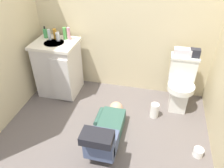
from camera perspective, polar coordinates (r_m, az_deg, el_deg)
The scene contains 16 objects.
ground_plane at distance 2.86m, azimuth -1.74°, elevation -12.01°, with size 3.03×3.00×0.04m, color #625956.
wall_back at distance 3.10m, azimuth 2.98°, elevation 18.49°, with size 2.69×0.08×2.40m, color beige.
toilet at distance 3.12m, azimuth 17.41°, elevation -0.02°, with size 0.36×0.46×0.75m.
vanity_cabinet at distance 3.35m, azimuth -13.70°, elevation 4.19°, with size 0.60×0.53×0.82m.
faucet at distance 3.27m, azimuth -13.77°, elevation 12.31°, with size 0.02×0.02×0.10m, color silver.
person_plumber at distance 2.58m, azimuth -1.47°, elevation -12.29°, with size 0.39×1.06×0.52m.
tissue_box at distance 2.98m, azimuth 17.94°, elevation 7.91°, with size 0.22×0.11×0.10m, color silver.
toiletry_bag at distance 3.00m, azimuth 20.80°, elevation 7.57°, with size 0.12×0.09×0.11m, color #26262D.
soap_dispenser at distance 3.33m, azimuth -16.97°, elevation 12.57°, with size 0.06×0.06×0.17m.
bottle_clear at distance 3.24m, azimuth -16.03°, elevation 12.26°, with size 0.04×0.04×0.15m, color silver.
bottle_amber at distance 3.25m, azimuth -14.62°, elevation 12.52°, with size 0.05×0.05×0.15m, color orange.
bottle_white at distance 3.19m, azimuth -13.94°, elevation 11.90°, with size 0.06×0.06×0.12m, color silver.
bottle_green at distance 3.21m, azimuth -12.17°, elevation 12.75°, with size 0.05×0.05×0.17m, color #4FA449.
bottle_pink at distance 3.18m, azimuth -11.20°, elevation 12.72°, with size 0.04×0.04×0.18m, color pink.
paper_towel_roll at distance 3.00m, azimuth 10.99°, elevation -6.79°, with size 0.11×0.11×0.21m, color white.
toilet_paper_roll at distance 2.73m, azimuth 21.52°, elevation -16.22°, with size 0.11×0.11×0.10m, color white.
Camera 1 is at (0.53, -1.89, 2.06)m, focal length 35.12 mm.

